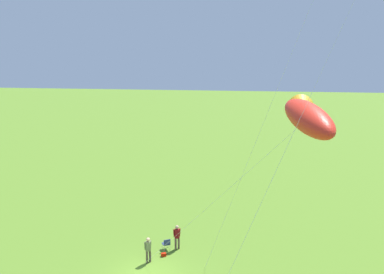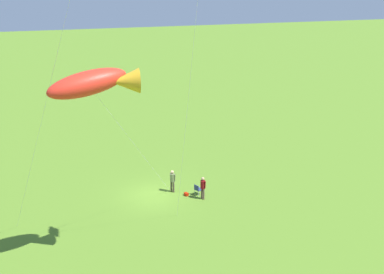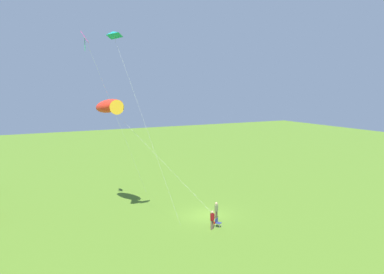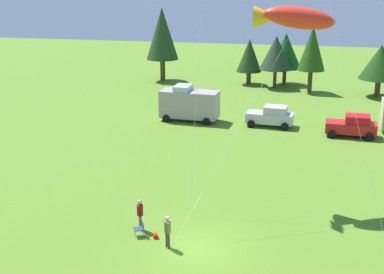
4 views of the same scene
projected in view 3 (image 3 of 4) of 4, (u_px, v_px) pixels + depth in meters
The scene contains 8 objects.
ground_plane at pixel (206, 215), 37.36m from camera, with size 160.00×160.00×0.00m, color #537A23.
person_kite_flyer at pixel (216, 209), 36.02m from camera, with size 0.48×0.51×1.74m.
folding_chair at pixel (218, 222), 34.15m from camera, with size 0.65×0.65×0.82m.
person_spectator at pixel (212, 218), 33.56m from camera, with size 0.44×0.51×1.74m.
backpack_on_grass at pixel (213, 223), 34.98m from camera, with size 0.32×0.22×0.22m, color #B61B06.
kite_large_fish at pixel (110, 106), 35.50m from camera, with size 8.04×10.20×11.84m.
kite_diamond_rainbow at pixel (87, 44), 34.42m from camera, with size 5.86×8.25×17.75m.
kite_delta_teal at pixel (113, 35), 29.73m from camera, with size 1.23×6.68×17.27m.
Camera 3 is at (-31.27, 17.89, 12.72)m, focal length 35.00 mm.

